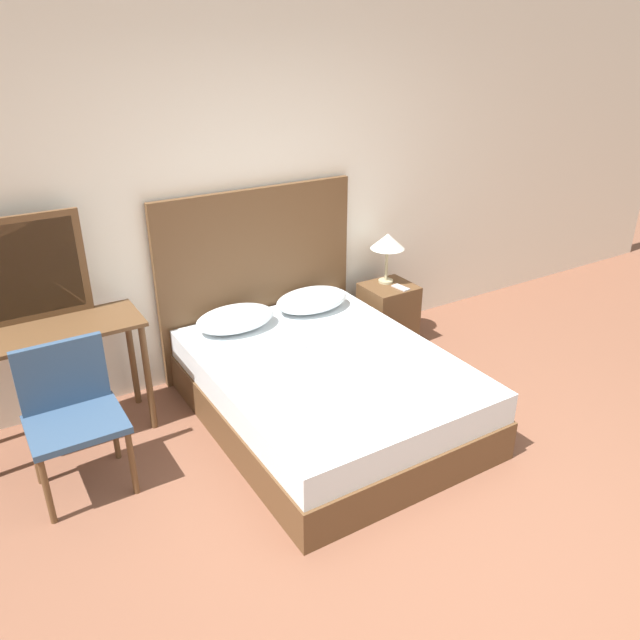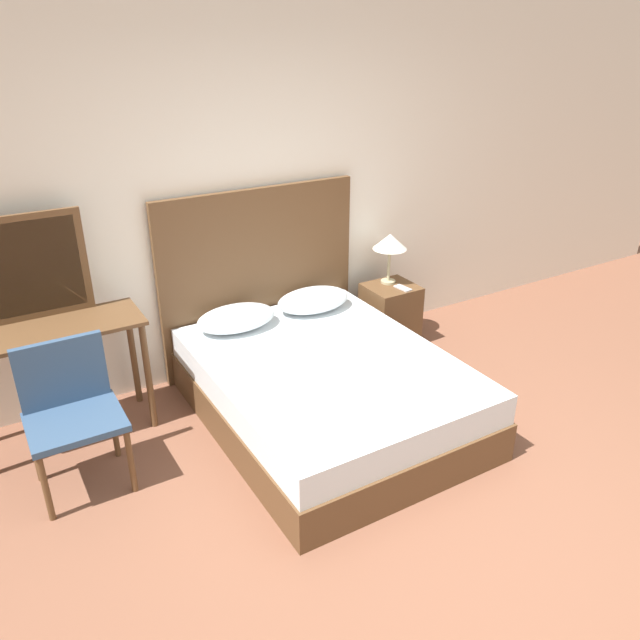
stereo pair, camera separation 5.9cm
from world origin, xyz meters
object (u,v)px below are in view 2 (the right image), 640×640
bed (327,390)px  phone_on_bed (301,343)px  phone_on_nightstand (403,288)px  chair (70,405)px  nightstand (390,315)px  table_lamp (390,243)px  vanity_desk (56,348)px

bed → phone_on_bed: phone_on_bed is taller
phone_on_nightstand → chair: chair is taller
phone_on_bed → nightstand: bearing=21.4°
table_lamp → phone_on_nightstand: 0.38m
vanity_desk → phone_on_bed: bearing=-16.0°
phone_on_nightstand → vanity_desk: (-2.65, 0.10, 0.12)m
nightstand → vanity_desk: vanity_desk is taller
phone_on_bed → table_lamp: size_ratio=0.38×
nightstand → chair: (-2.63, -0.49, 0.25)m
phone_on_bed → chair: bearing=-177.8°
bed → chair: bearing=171.8°
table_lamp → vanity_desk: 2.63m
table_lamp → phone_on_nightstand: bearing=-81.6°
table_lamp → phone_on_bed: bearing=-155.7°
table_lamp → chair: bearing=-168.0°
vanity_desk → chair: (-0.03, -0.49, -0.14)m
table_lamp → nightstand: bearing=-104.6°
bed → nightstand: bearing=34.2°
phone_on_nightstand → chair: 2.71m
phone_on_bed → nightstand: 1.20m
phone_on_nightstand → chair: size_ratio=0.18×
bed → phone_on_bed: bearing=98.4°
nightstand → table_lamp: (0.02, 0.08, 0.61)m
bed → phone_on_nightstand: 1.30m
vanity_desk → chair: size_ratio=1.23×
bed → table_lamp: (1.07, 0.79, 0.64)m
bed → table_lamp: bearing=36.4°
chair → bed: bearing=-8.2°
nightstand → chair: chair is taller
nightstand → vanity_desk: size_ratio=0.49×
nightstand → phone_on_nightstand: bearing=-64.6°
nightstand → phone_on_nightstand: (0.04, -0.09, 0.27)m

